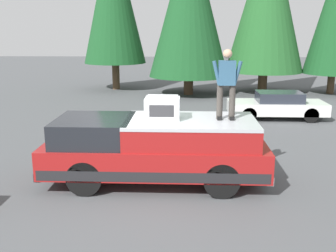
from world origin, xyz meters
TOP-DOWN VIEW (x-y plane):
  - ground_plane at (0.00, 0.00)m, footprint 90.00×90.00m
  - pickup_truck at (0.20, -0.24)m, footprint 2.01×5.54m
  - compressor_unit at (0.24, -0.41)m, footprint 0.65×0.84m
  - person_on_truck_bed at (0.26, -1.96)m, footprint 0.29×0.72m
  - parked_car_white at (7.70, -4.93)m, footprint 1.64×4.10m
  - conifer_center_left at (13.93, -1.16)m, footprint 4.58×4.58m

SIDE VIEW (x-z plane):
  - ground_plane at x=0.00m, z-range 0.00..0.00m
  - parked_car_white at x=7.70m, z-range 0.00..1.16m
  - pickup_truck at x=0.20m, z-range 0.05..1.70m
  - compressor_unit at x=0.24m, z-range 1.65..2.21m
  - person_on_truck_bed at x=0.26m, z-range 1.71..3.40m
  - conifer_center_left at x=13.93m, z-range 0.53..9.87m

